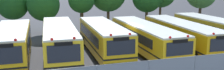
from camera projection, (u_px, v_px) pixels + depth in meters
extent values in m
plane|color=#38383D|center=(124.00, 52.00, 21.57)|extent=(160.00, 160.00, 0.00)
cube|color=yellow|center=(12.00, 44.00, 18.63)|extent=(2.44, 9.23, 2.16)
cube|color=white|center=(11.00, 29.00, 18.39)|extent=(2.39, 9.04, 0.12)
cube|color=black|center=(4.00, 56.00, 14.20)|extent=(1.99, 0.06, 1.04)
cube|color=black|center=(29.00, 37.00, 19.18)|extent=(0.05, 7.20, 0.78)
cube|color=black|center=(13.00, 49.00, 18.71)|extent=(2.47, 9.32, 0.10)
sphere|color=red|center=(15.00, 40.00, 14.37)|extent=(0.18, 0.18, 0.18)
cube|color=black|center=(3.00, 46.00, 14.07)|extent=(1.09, 0.08, 0.24)
cylinder|color=black|center=(26.00, 68.00, 16.10)|extent=(0.28, 1.00, 1.00)
cylinder|color=black|center=(29.00, 46.00, 21.76)|extent=(0.28, 1.00, 1.00)
cylinder|color=black|center=(3.00, 48.00, 21.16)|extent=(0.28, 1.00, 1.00)
cube|color=yellow|center=(59.00, 41.00, 19.55)|extent=(2.67, 10.46, 2.20)
cube|color=white|center=(59.00, 26.00, 19.31)|extent=(2.61, 10.25, 0.12)
cube|color=black|center=(64.00, 54.00, 14.53)|extent=(1.94, 0.12, 1.05)
cube|color=black|center=(74.00, 35.00, 20.06)|extent=(0.28, 8.11, 0.79)
cube|color=black|center=(43.00, 36.00, 19.46)|extent=(0.28, 8.11, 0.79)
cube|color=black|center=(60.00, 46.00, 19.64)|extent=(2.70, 10.57, 0.10)
sphere|color=red|center=(74.00, 38.00, 14.67)|extent=(0.18, 0.18, 0.18)
sphere|color=red|center=(52.00, 39.00, 14.35)|extent=(0.18, 0.18, 0.18)
cube|color=black|center=(64.00, 44.00, 14.39)|extent=(1.06, 0.11, 0.24)
cylinder|color=black|center=(79.00, 66.00, 16.40)|extent=(0.31, 1.01, 1.00)
cylinder|color=black|center=(47.00, 69.00, 15.89)|extent=(0.31, 1.01, 1.00)
cylinder|color=black|center=(69.00, 42.00, 23.22)|extent=(0.31, 1.01, 1.00)
cylinder|color=black|center=(46.00, 43.00, 22.70)|extent=(0.31, 1.01, 1.00)
cube|color=yellow|center=(103.00, 38.00, 20.91)|extent=(2.44, 9.74, 2.09)
cube|color=white|center=(103.00, 25.00, 20.68)|extent=(2.40, 9.54, 0.12)
cube|color=black|center=(121.00, 66.00, 16.45)|extent=(2.44, 0.17, 0.36)
cube|color=black|center=(121.00, 47.00, 16.24)|extent=(1.96, 0.07, 1.00)
cube|color=black|center=(116.00, 32.00, 21.45)|extent=(0.08, 7.59, 0.75)
cube|color=black|center=(88.00, 34.00, 20.79)|extent=(0.08, 7.59, 0.75)
cube|color=black|center=(103.00, 42.00, 20.99)|extent=(2.47, 9.84, 0.10)
sphere|color=red|center=(130.00, 34.00, 16.41)|extent=(0.18, 0.18, 0.18)
sphere|color=red|center=(111.00, 35.00, 16.05)|extent=(0.18, 0.18, 0.18)
cube|color=black|center=(121.00, 39.00, 16.11)|extent=(1.07, 0.09, 0.24)
cylinder|color=black|center=(129.00, 58.00, 18.12)|extent=(0.29, 1.00, 1.00)
cylinder|color=black|center=(101.00, 61.00, 17.55)|extent=(0.29, 1.00, 1.00)
cylinder|color=black|center=(106.00, 39.00, 24.26)|extent=(0.29, 1.00, 1.00)
cylinder|color=black|center=(85.00, 41.00, 23.68)|extent=(0.29, 1.00, 1.00)
cube|color=yellow|center=(144.00, 37.00, 21.70)|extent=(2.53, 11.25, 1.92)
cube|color=white|center=(145.00, 25.00, 21.49)|extent=(2.48, 11.03, 0.12)
cube|color=black|center=(179.00, 65.00, 16.53)|extent=(2.49, 0.18, 0.36)
cube|color=black|center=(180.00, 49.00, 16.35)|extent=(2.00, 0.08, 0.92)
cube|color=black|center=(156.00, 32.00, 22.27)|extent=(0.11, 8.76, 0.69)
cube|color=black|center=(130.00, 33.00, 21.56)|extent=(0.11, 8.76, 0.69)
cube|color=black|center=(144.00, 41.00, 21.77)|extent=(2.55, 11.37, 0.10)
sphere|color=red|center=(188.00, 36.00, 16.54)|extent=(0.18, 0.18, 0.18)
sphere|color=red|center=(170.00, 37.00, 16.16)|extent=(0.18, 0.18, 0.18)
cube|color=black|center=(180.00, 41.00, 16.23)|extent=(1.10, 0.09, 0.24)
cylinder|color=black|center=(181.00, 58.00, 18.22)|extent=(0.29, 1.00, 1.00)
cylinder|color=black|center=(155.00, 61.00, 17.61)|extent=(0.29, 1.00, 1.00)
cylinder|color=black|center=(139.00, 36.00, 25.74)|extent=(0.29, 1.00, 1.00)
cylinder|color=black|center=(119.00, 37.00, 25.13)|extent=(0.29, 1.00, 1.00)
cube|color=#EAA80C|center=(181.00, 34.00, 22.68)|extent=(2.76, 11.12, 1.95)
cube|color=white|center=(182.00, 23.00, 22.46)|extent=(2.70, 10.90, 0.12)
cube|color=black|center=(222.00, 60.00, 17.55)|extent=(2.51, 0.23, 0.36)
cube|color=black|center=(223.00, 45.00, 17.36)|extent=(2.02, 0.11, 0.94)
cube|color=black|center=(192.00, 30.00, 23.21)|extent=(0.27, 8.62, 0.70)
cube|color=black|center=(167.00, 31.00, 22.58)|extent=(0.27, 8.62, 0.70)
cube|color=black|center=(181.00, 38.00, 22.76)|extent=(2.78, 11.23, 0.10)
sphere|color=red|center=(214.00, 34.00, 17.19)|extent=(0.18, 0.18, 0.18)
cube|color=black|center=(223.00, 37.00, 17.24)|extent=(1.11, 0.11, 0.24)
cylinder|color=black|center=(221.00, 54.00, 19.22)|extent=(0.31, 1.01, 1.00)
cylinder|color=black|center=(196.00, 56.00, 18.67)|extent=(0.31, 1.01, 1.00)
cylinder|color=black|center=(172.00, 34.00, 26.65)|extent=(0.31, 1.01, 1.00)
cylinder|color=black|center=(153.00, 35.00, 26.10)|extent=(0.31, 1.01, 1.00)
cube|color=yellow|center=(214.00, 31.00, 23.85)|extent=(2.46, 10.73, 2.09)
cube|color=white|center=(215.00, 19.00, 23.63)|extent=(2.41, 10.52, 0.12)
cube|color=black|center=(223.00, 26.00, 24.41)|extent=(0.06, 8.36, 0.75)
cube|color=black|center=(201.00, 28.00, 23.73)|extent=(0.06, 8.36, 0.75)
cube|color=black|center=(213.00, 35.00, 23.94)|extent=(2.48, 10.84, 0.10)
cylinder|color=black|center=(200.00, 32.00, 27.68)|extent=(0.28, 1.00, 1.00)
cylinder|color=black|center=(183.00, 34.00, 27.09)|extent=(0.28, 1.00, 1.00)
cylinder|color=#4C3823|center=(14.00, 25.00, 29.36)|extent=(0.43, 0.43, 2.12)
sphere|color=#1E561E|center=(13.00, 4.00, 28.87)|extent=(3.59, 3.59, 3.59)
sphere|color=#1E561E|center=(7.00, 1.00, 28.41)|extent=(2.73, 2.73, 2.73)
cylinder|color=#4C3823|center=(44.00, 25.00, 29.37)|extent=(0.30, 0.30, 2.01)
sphere|color=#1E561E|center=(43.00, 5.00, 28.87)|extent=(3.81, 3.81, 3.81)
sphere|color=#1E561E|center=(44.00, 1.00, 28.98)|extent=(2.60, 2.60, 2.60)
cylinder|color=#4C3823|center=(82.00, 21.00, 30.21)|extent=(0.43, 0.43, 2.76)
sphere|color=#1E561E|center=(81.00, 0.00, 29.68)|extent=(3.21, 3.21, 3.21)
cylinder|color=#4C3823|center=(108.00, 18.00, 32.35)|extent=(0.37, 0.37, 2.86)
cylinder|color=#4C3823|center=(146.00, 19.00, 32.57)|extent=(0.37, 0.37, 2.64)
cylinder|color=#4C3823|center=(160.00, 15.00, 34.77)|extent=(0.32, 0.32, 3.10)
cylinder|color=#4C3823|center=(200.00, 16.00, 34.11)|extent=(0.38, 0.38, 3.02)
cylinder|color=#9EA0A3|center=(173.00, 58.00, 12.87)|extent=(24.32, 0.04, 0.04)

